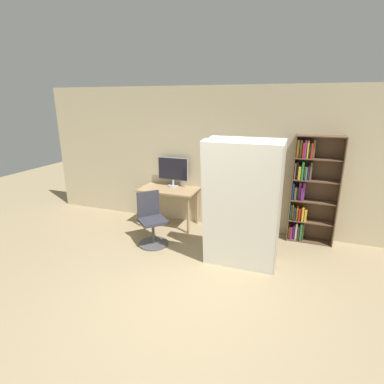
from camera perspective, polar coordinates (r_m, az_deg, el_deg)
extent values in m
plane|color=#9E8966|center=(3.85, -3.80, -22.21)|extent=(16.00, 16.00, 0.00)
cube|color=#C6B793|center=(5.76, 7.21, 6.07)|extent=(8.00, 0.06, 2.70)
cube|color=tan|center=(5.92, -4.45, 0.52)|extent=(1.14, 0.65, 0.03)
cylinder|color=tan|center=(6.04, -9.81, -3.20)|extent=(0.05, 0.05, 0.74)
cylinder|color=tan|center=(5.63, -0.73, -4.46)|extent=(0.05, 0.05, 0.74)
cylinder|color=tan|center=(6.47, -7.51, -1.69)|extent=(0.05, 0.05, 0.74)
cylinder|color=tan|center=(6.09, 1.02, -2.74)|extent=(0.05, 0.05, 0.74)
cylinder|color=#B7B7BC|center=(6.08, -3.60, 1.22)|extent=(0.22, 0.22, 0.02)
cylinder|color=#B7B7BC|center=(6.06, -3.61, 1.86)|extent=(0.04, 0.04, 0.12)
cube|color=#B7B7BC|center=(6.00, -3.64, 4.42)|extent=(0.63, 0.02, 0.46)
cube|color=black|center=(5.99, -3.66, 4.41)|extent=(0.61, 0.03, 0.43)
cylinder|color=#4C4C51|center=(5.40, -7.31, -9.72)|extent=(0.52, 0.52, 0.03)
cylinder|color=#4C4C51|center=(5.30, -7.40, -7.67)|extent=(0.05, 0.05, 0.40)
cube|color=#33333D|center=(5.21, -7.49, -5.44)|extent=(0.62, 0.62, 0.05)
cube|color=#33333D|center=(5.30, -8.32, -2.19)|extent=(0.30, 0.32, 0.45)
cube|color=brown|center=(5.55, 18.44, 0.58)|extent=(0.02, 0.29, 1.89)
cube|color=brown|center=(5.59, 26.13, -0.20)|extent=(0.02, 0.29, 1.89)
cube|color=brown|center=(5.69, 22.27, 0.56)|extent=(0.77, 0.02, 1.89)
cube|color=brown|center=(5.88, 21.28, -8.56)|extent=(0.73, 0.25, 0.02)
cube|color=brown|center=(5.73, 21.68, -5.18)|extent=(0.73, 0.25, 0.02)
cube|color=brown|center=(5.61, 22.09, -1.64)|extent=(0.73, 0.25, 0.02)
cube|color=brown|center=(5.51, 22.52, 2.05)|extent=(0.73, 0.25, 0.02)
cube|color=brown|center=(5.43, 22.96, 5.85)|extent=(0.73, 0.25, 0.02)
cube|color=brown|center=(5.38, 23.42, 9.75)|extent=(0.73, 0.25, 0.02)
cube|color=orange|center=(5.84, 18.04, -7.10)|extent=(0.03, 0.18, 0.22)
cube|color=#7A2D84|center=(5.79, 18.38, -7.25)|extent=(0.03, 0.16, 0.23)
cube|color=#7A2D84|center=(5.84, 18.85, -7.00)|extent=(0.04, 0.18, 0.25)
cube|color=silver|center=(5.79, 19.26, -6.95)|extent=(0.03, 0.15, 0.31)
cube|color=brown|center=(5.81, 19.63, -7.16)|extent=(0.02, 0.20, 0.26)
cube|color=#287A38|center=(5.77, 20.04, -7.06)|extent=(0.03, 0.17, 0.32)
cube|color=brown|center=(5.82, 20.39, -6.88)|extent=(0.02, 0.19, 0.32)
cube|color=teal|center=(5.68, 18.36, -3.45)|extent=(0.02, 0.16, 0.27)
cube|color=gold|center=(5.67, 18.66, -3.52)|extent=(0.02, 0.14, 0.27)
cube|color=#232328|center=(5.65, 18.96, -3.85)|extent=(0.04, 0.16, 0.23)
cube|color=gold|center=(5.69, 19.41, -3.70)|extent=(0.03, 0.19, 0.24)
cube|color=red|center=(5.67, 19.77, -3.91)|extent=(0.02, 0.20, 0.22)
cube|color=red|center=(5.67, 20.03, -3.87)|extent=(0.02, 0.14, 0.23)
cube|color=gold|center=(5.65, 20.37, -3.85)|extent=(0.03, 0.16, 0.26)
cube|color=gold|center=(5.65, 20.81, -4.12)|extent=(0.04, 0.15, 0.22)
cube|color=#1E4C9E|center=(5.55, 18.74, 0.22)|extent=(0.03, 0.15, 0.30)
cube|color=brown|center=(5.57, 19.13, -0.11)|extent=(0.04, 0.21, 0.23)
cube|color=#287A38|center=(5.61, 19.48, -0.11)|extent=(0.02, 0.14, 0.21)
cube|color=#7A2D84|center=(5.59, 19.86, 0.32)|extent=(0.04, 0.16, 0.31)
cube|color=#7A2D84|center=(5.55, 20.15, -0.31)|extent=(0.02, 0.16, 0.22)
cube|color=#7A2D84|center=(5.56, 20.51, 0.22)|extent=(0.04, 0.16, 0.32)
cube|color=brown|center=(5.46, 19.08, 3.92)|extent=(0.02, 0.19, 0.28)
cube|color=#232328|center=(5.47, 19.44, 4.00)|extent=(0.02, 0.16, 0.30)
cube|color=gold|center=(5.45, 19.79, 3.51)|extent=(0.04, 0.17, 0.23)
cube|color=#287A38|center=(5.45, 20.34, 3.91)|extent=(0.04, 0.20, 0.31)
cube|color=gold|center=(5.47, 20.71, 3.47)|extent=(0.02, 0.15, 0.22)
cube|color=teal|center=(5.45, 20.96, 3.38)|extent=(0.02, 0.20, 0.22)
cube|color=#7A2D84|center=(5.50, 21.32, 3.53)|extent=(0.03, 0.19, 0.24)
cube|color=brown|center=(5.47, 21.71, 3.79)|extent=(0.03, 0.18, 0.30)
cube|color=gold|center=(5.43, 19.56, 7.86)|extent=(0.04, 0.18, 0.29)
cube|color=brown|center=(5.39, 20.06, 7.78)|extent=(0.04, 0.15, 0.30)
cube|color=red|center=(5.39, 20.47, 7.52)|extent=(0.02, 0.21, 0.25)
cube|color=#7A2D84|center=(5.39, 20.82, 7.72)|extent=(0.03, 0.19, 0.30)
cube|color=gold|center=(5.40, 21.22, 7.65)|extent=(0.03, 0.20, 0.29)
cube|color=#287A38|center=(5.42, 21.53, 7.39)|extent=(0.02, 0.15, 0.24)
cube|color=red|center=(5.38, 21.87, 7.36)|extent=(0.03, 0.16, 0.25)
cube|color=brown|center=(5.40, 22.24, 7.63)|extent=(0.03, 0.14, 0.31)
cube|color=silver|center=(4.28, 9.13, -3.16)|extent=(1.07, 0.42, 1.94)
cube|color=beige|center=(4.23, 16.22, -3.93)|extent=(0.01, 0.42, 1.90)
cube|color=silver|center=(4.60, 9.95, -1.79)|extent=(1.07, 0.34, 1.94)
cube|color=beige|center=(4.55, 16.54, -2.47)|extent=(0.01, 0.34, 1.90)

